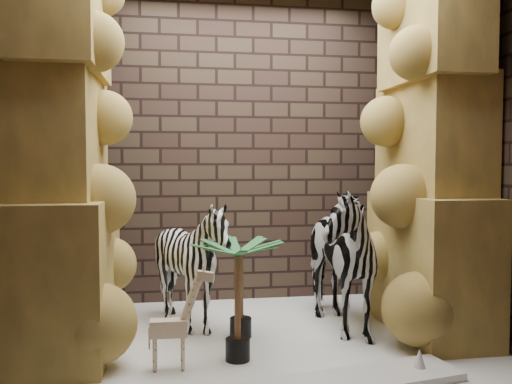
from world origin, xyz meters
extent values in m
plane|color=silver|center=(0.00, 0.00, 0.00)|extent=(3.50, 3.50, 0.00)
plane|color=#30201B|center=(0.00, 1.25, 1.50)|extent=(3.50, 0.00, 3.50)
plane|color=#30201B|center=(0.00, -1.25, 1.50)|extent=(3.50, 0.00, 3.50)
plane|color=#30201B|center=(-1.75, 0.00, 1.50)|extent=(0.00, 3.00, 3.00)
plane|color=#30201B|center=(1.75, 0.00, 1.50)|extent=(0.00, 3.00, 3.00)
imported|color=white|center=(0.64, 0.19, 0.69)|extent=(0.73, 1.22, 1.38)
imported|color=white|center=(-0.46, 0.32, 0.48)|extent=(1.15, 1.28, 0.96)
cube|color=silver|center=(0.42, -0.94, 0.03)|extent=(1.52, 0.63, 0.05)
camera|label=1|loc=(-0.62, -3.98, 1.35)|focal=37.48mm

